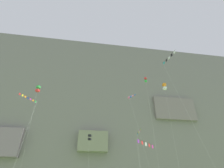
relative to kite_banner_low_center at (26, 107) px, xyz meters
The scene contains 10 objects.
cliff_face 52.99m from the kite_banner_low_center, 75.64° to the left, with size 180.00×33.63×62.91m.
kite_banner_low_center is the anchor object (origin of this frame).
kite_box_upper_mid 35.52m from the kite_banner_low_center, 20.92° to the left, with size 3.48×6.16×29.06m.
kite_banner_low_left 20.85m from the kite_banner_low_center, 13.25° to the left, with size 0.68×3.81×13.10m.
kite_box_high_left 19.52m from the kite_banner_low_center, 55.92° to the left, with size 0.90×5.58×15.09m.
kite_windsock_far_right 25.54m from the kite_banner_low_center, 29.25° to the left, with size 3.48×6.46×24.55m.
kite_banner_high_right 28.91m from the kite_banner_low_center, ahead, with size 2.82×6.36×27.96m.
kite_box_near_cliff 27.76m from the kite_banner_low_center, 17.60° to the left, with size 1.77×5.65×27.70m.
kite_box_low_right 15.24m from the kite_banner_low_center, 102.25° to the left, with size 1.90×2.85×25.24m.
kite_banner_front_field 21.22m from the kite_banner_low_center, ahead, with size 4.76×6.34×10.54m.
Camera 1 is at (-2.60, -5.33, 3.13)m, focal length 28.21 mm.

